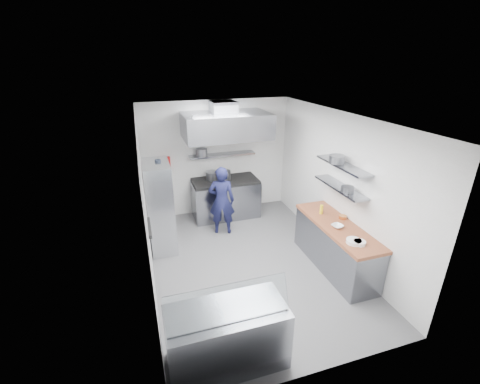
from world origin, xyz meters
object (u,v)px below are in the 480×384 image
object	(u,v)px
chef	(222,201)
display_case	(227,337)
wire_rack	(160,207)
gas_range	(226,199)

from	to	relation	value
chef	display_case	bearing A→B (deg)	93.06
display_case	chef	bearing A→B (deg)	76.38
wire_rack	gas_range	bearing A→B (deg)	31.83
wire_rack	display_case	world-z (taller)	wire_rack
gas_range	display_case	xyz separation A→B (m)	(-1.10, -4.10, -0.03)
chef	display_case	size ratio (longest dim) A/B	1.04
chef	display_case	world-z (taller)	chef
gas_range	wire_rack	bearing A→B (deg)	-148.17
chef	wire_rack	size ratio (longest dim) A/B	0.85
gas_range	display_case	distance (m)	4.25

